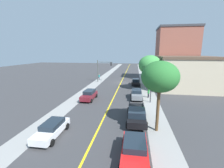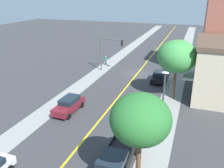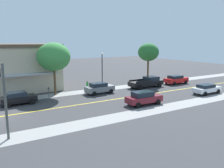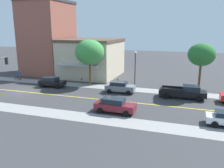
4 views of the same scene
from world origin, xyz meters
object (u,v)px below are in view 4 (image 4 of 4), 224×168
at_px(black_pickup_truck, 184,92).
at_px(grey_sedan_left_curb, 120,87).
at_px(street_tree_left_near, 90,52).
at_px(pedestrian_green_shirt, 118,83).
at_px(maroon_sedan_right_curb, 115,105).
at_px(fire_hydrant, 55,81).
at_px(parking_meter, 82,81).
at_px(pedestrian_blue_shirt, 20,75).
at_px(street_tree_right_corner, 202,55).
at_px(street_lamp, 135,66).
at_px(black_sedan_left_curb, 52,82).
at_px(small_dog, 17,77).

bearing_deg(black_pickup_truck, grey_sedan_left_curb, 179.13).
relative_size(street_tree_left_near, pedestrian_green_shirt, 4.39).
bearing_deg(pedestrian_green_shirt, maroon_sedan_right_curb, 107.98).
height_order(fire_hydrant, black_pickup_truck, black_pickup_truck).
distance_m(street_tree_left_near, maroon_sedan_right_curb, 13.86).
bearing_deg(parking_meter, pedestrian_green_shirt, 92.91).
bearing_deg(black_pickup_truck, pedestrian_blue_shirt, 174.30).
relative_size(street_tree_right_corner, maroon_sedan_right_curb, 1.59).
distance_m(street_tree_left_near, black_pickup_truck, 15.65).
bearing_deg(pedestrian_blue_shirt, street_lamp, 107.05).
distance_m(parking_meter, pedestrian_blue_shirt, 12.71).
bearing_deg(street_tree_left_near, black_pickup_truck, 79.84).
xyz_separation_m(street_lamp, maroon_sedan_right_curb, (10.27, 0.08, -2.81)).
bearing_deg(fire_hydrant, black_pickup_truck, 84.80).
bearing_deg(street_lamp, pedestrian_blue_shirt, -90.79).
relative_size(fire_hydrant, parking_meter, 0.63).
relative_size(fire_hydrant, black_sedan_left_curb, 0.20).
distance_m(fire_hydrant, black_sedan_left_curb, 2.21).
bearing_deg(parking_meter, street_lamp, 92.65).
bearing_deg(small_dog, black_sedan_left_curb, -13.79).
relative_size(street_tree_left_near, black_sedan_left_curb, 1.77).
bearing_deg(black_sedan_left_curb, pedestrian_green_shirt, 10.61).
relative_size(street_tree_left_near, small_dog, 8.76).
distance_m(pedestrian_green_shirt, small_dog, 19.64).
bearing_deg(street_tree_left_near, street_lamp, 87.10).
relative_size(parking_meter, black_pickup_truck, 0.22).
xyz_separation_m(maroon_sedan_right_curb, grey_sedan_left_curb, (-8.06, -1.77, -0.01)).
bearing_deg(black_pickup_truck, fire_hydrant, 174.22).
height_order(pedestrian_green_shirt, small_dog, pedestrian_green_shirt).
bearing_deg(street_lamp, street_tree_left_near, -92.90).
xyz_separation_m(street_lamp, small_dog, (-0.49, -22.27, -3.23)).
xyz_separation_m(black_pickup_truck, pedestrian_green_shirt, (-2.17, -9.89, 0.00)).
xyz_separation_m(grey_sedan_left_curb, pedestrian_green_shirt, (-2.12, -0.96, 0.06)).
distance_m(street_tree_left_near, parking_meter, 4.78).
height_order(grey_sedan_left_curb, small_dog, grey_sedan_left_curb).
relative_size(fire_hydrant, pedestrian_blue_shirt, 0.50).
height_order(street_lamp, maroon_sedan_right_curb, street_lamp).
bearing_deg(pedestrian_blue_shirt, black_pickup_truck, 102.73).
height_order(street_lamp, black_sedan_left_curb, street_lamp).
relative_size(maroon_sedan_right_curb, black_sedan_left_curb, 1.09).
distance_m(street_tree_right_corner, pedestrian_blue_shirt, 30.84).
relative_size(black_pickup_truck, small_dog, 7.16).
distance_m(black_pickup_truck, small_dog, 29.65).
bearing_deg(small_dog, street_tree_left_near, 2.92).
xyz_separation_m(street_tree_left_near, parking_meter, (0.78, -1.17, -4.57)).
height_order(grey_sedan_left_curb, pedestrian_blue_shirt, pedestrian_blue_shirt).
bearing_deg(black_pickup_truck, street_lamp, 162.07).
xyz_separation_m(street_tree_left_near, street_tree_right_corner, (0.56, 16.60, 0.22)).
bearing_deg(small_dog, street_tree_right_corner, 2.12).
bearing_deg(street_tree_right_corner, street_lamp, -91.12).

